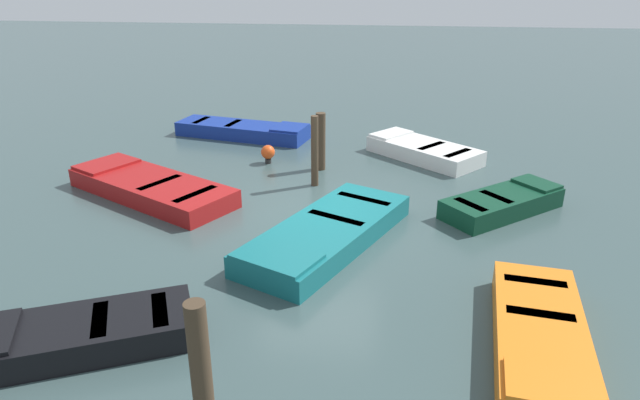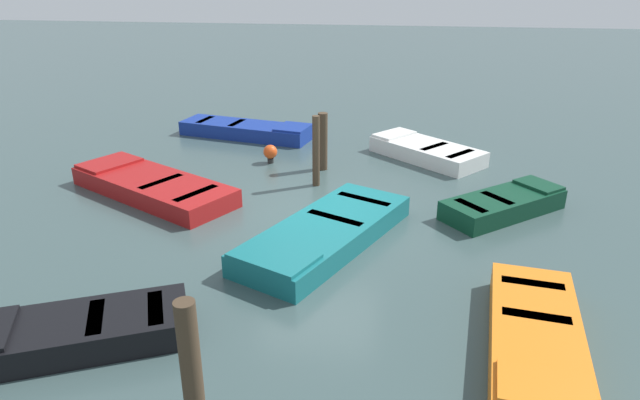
{
  "view_description": "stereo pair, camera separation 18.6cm",
  "coord_description": "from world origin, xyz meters",
  "px_view_note": "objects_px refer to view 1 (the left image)",
  "views": [
    {
      "loc": [
        -10.38,
        -1.36,
        4.73
      ],
      "look_at": [
        0.0,
        0.0,
        0.35
      ],
      "focal_mm": 31.54,
      "sensor_mm": 36.0,
      "label": 1
    },
    {
      "loc": [
        -10.36,
        -1.54,
        4.73
      ],
      "look_at": [
        0.0,
        0.0,
        0.35
      ],
      "focal_mm": 31.54,
      "sensor_mm": 36.0,
      "label": 2
    }
  ],
  "objects_px": {
    "rowboat_teal": "(326,233)",
    "marker_buoy": "(268,153)",
    "mooring_piling_far_right": "(201,375)",
    "mooring_piling_near_left": "(321,142)",
    "rowboat_black": "(83,333)",
    "mooring_piling_center": "(315,151)",
    "rowboat_red": "(150,187)",
    "rowboat_blue": "(243,130)",
    "rowboat_white": "(423,150)",
    "rowboat_dark_green": "(503,203)",
    "rowboat_orange": "(540,336)"
  },
  "relations": [
    {
      "from": "rowboat_orange",
      "to": "rowboat_black",
      "type": "xyz_separation_m",
      "value": [
        -0.72,
        6.02,
        0.0
      ]
    },
    {
      "from": "rowboat_black",
      "to": "rowboat_red",
      "type": "distance_m",
      "value": 5.4
    },
    {
      "from": "mooring_piling_far_right",
      "to": "rowboat_black",
      "type": "bearing_deg",
      "value": 58.23
    },
    {
      "from": "rowboat_teal",
      "to": "mooring_piling_center",
      "type": "bearing_deg",
      "value": -143.1
    },
    {
      "from": "mooring_piling_far_right",
      "to": "mooring_piling_center",
      "type": "relative_size",
      "value": 1.04
    },
    {
      "from": "rowboat_black",
      "to": "rowboat_teal",
      "type": "bearing_deg",
      "value": -154.47
    },
    {
      "from": "rowboat_black",
      "to": "mooring_piling_far_right",
      "type": "relative_size",
      "value": 1.75
    },
    {
      "from": "rowboat_black",
      "to": "rowboat_blue",
      "type": "bearing_deg",
      "value": -112.34
    },
    {
      "from": "rowboat_blue",
      "to": "rowboat_teal",
      "type": "bearing_deg",
      "value": -51.59
    },
    {
      "from": "rowboat_black",
      "to": "mooring_piling_center",
      "type": "distance_m",
      "value": 6.77
    },
    {
      "from": "rowboat_black",
      "to": "mooring_piling_far_right",
      "type": "xyz_separation_m",
      "value": [
        -1.32,
        -2.13,
        0.64
      ]
    },
    {
      "from": "rowboat_red",
      "to": "mooring_piling_far_right",
      "type": "height_order",
      "value": "mooring_piling_far_right"
    },
    {
      "from": "rowboat_orange",
      "to": "rowboat_white",
      "type": "height_order",
      "value": "same"
    },
    {
      "from": "rowboat_teal",
      "to": "rowboat_black",
      "type": "bearing_deg",
      "value": -14.77
    },
    {
      "from": "rowboat_black",
      "to": "marker_buoy",
      "type": "bearing_deg",
      "value": -120.77
    },
    {
      "from": "rowboat_dark_green",
      "to": "marker_buoy",
      "type": "bearing_deg",
      "value": 115.86
    },
    {
      "from": "mooring_piling_near_left",
      "to": "marker_buoy",
      "type": "xyz_separation_m",
      "value": [
        0.28,
        1.4,
        -0.43
      ]
    },
    {
      "from": "rowboat_teal",
      "to": "rowboat_orange",
      "type": "height_order",
      "value": "same"
    },
    {
      "from": "rowboat_teal",
      "to": "rowboat_white",
      "type": "bearing_deg",
      "value": -175.35
    },
    {
      "from": "rowboat_white",
      "to": "mooring_piling_near_left",
      "type": "relative_size",
      "value": 2.15
    },
    {
      "from": "mooring_piling_far_right",
      "to": "mooring_piling_near_left",
      "type": "relative_size",
      "value": 1.2
    },
    {
      "from": "rowboat_white",
      "to": "rowboat_dark_green",
      "type": "relative_size",
      "value": 1.14
    },
    {
      "from": "rowboat_blue",
      "to": "mooring_piling_center",
      "type": "bearing_deg",
      "value": -42.08
    },
    {
      "from": "rowboat_dark_green",
      "to": "marker_buoy",
      "type": "relative_size",
      "value": 5.63
    },
    {
      "from": "rowboat_teal",
      "to": "rowboat_orange",
      "type": "xyz_separation_m",
      "value": [
        -2.71,
        -3.17,
        0.0
      ]
    },
    {
      "from": "rowboat_dark_green",
      "to": "marker_buoy",
      "type": "height_order",
      "value": "marker_buoy"
    },
    {
      "from": "rowboat_orange",
      "to": "mooring_piling_far_right",
      "type": "distance_m",
      "value": 4.44
    },
    {
      "from": "rowboat_red",
      "to": "mooring_piling_near_left",
      "type": "relative_size",
      "value": 2.98
    },
    {
      "from": "rowboat_teal",
      "to": "mooring_piling_far_right",
      "type": "height_order",
      "value": "mooring_piling_far_right"
    },
    {
      "from": "rowboat_teal",
      "to": "marker_buoy",
      "type": "relative_size",
      "value": 8.81
    },
    {
      "from": "rowboat_black",
      "to": "mooring_piling_near_left",
      "type": "height_order",
      "value": "mooring_piling_near_left"
    },
    {
      "from": "rowboat_blue",
      "to": "rowboat_dark_green",
      "type": "distance_m",
      "value": 8.2
    },
    {
      "from": "rowboat_black",
      "to": "rowboat_orange",
      "type": "bearing_deg",
      "value": 162.06
    },
    {
      "from": "rowboat_teal",
      "to": "mooring_piling_center",
      "type": "distance_m",
      "value": 3.05
    },
    {
      "from": "rowboat_red",
      "to": "rowboat_black",
      "type": "bearing_deg",
      "value": 132.62
    },
    {
      "from": "rowboat_orange",
      "to": "marker_buoy",
      "type": "xyz_separation_m",
      "value": [
        7.05,
        5.2,
        0.07
      ]
    },
    {
      "from": "rowboat_blue",
      "to": "rowboat_white",
      "type": "xyz_separation_m",
      "value": [
        -1.31,
        -5.23,
        0.0
      ]
    },
    {
      "from": "rowboat_teal",
      "to": "rowboat_orange",
      "type": "relative_size",
      "value": 1.28
    },
    {
      "from": "rowboat_orange",
      "to": "rowboat_red",
      "type": "distance_m",
      "value": 8.6
    },
    {
      "from": "rowboat_blue",
      "to": "mooring_piling_far_right",
      "type": "distance_m",
      "value": 11.64
    },
    {
      "from": "mooring_piling_far_right",
      "to": "mooring_piling_center",
      "type": "distance_m",
      "value": 7.68
    },
    {
      "from": "rowboat_orange",
      "to": "rowboat_white",
      "type": "relative_size",
      "value": 1.07
    },
    {
      "from": "rowboat_blue",
      "to": "rowboat_red",
      "type": "bearing_deg",
      "value": -88.28
    },
    {
      "from": "rowboat_dark_green",
      "to": "mooring_piling_far_right",
      "type": "height_order",
      "value": "mooring_piling_far_right"
    },
    {
      "from": "rowboat_black",
      "to": "mooring_piling_center",
      "type": "relative_size",
      "value": 1.83
    },
    {
      "from": "marker_buoy",
      "to": "mooring_piling_near_left",
      "type": "bearing_deg",
      "value": -101.33
    },
    {
      "from": "rowboat_teal",
      "to": "rowboat_dark_green",
      "type": "xyz_separation_m",
      "value": [
        1.89,
        -3.44,
        0.0
      ]
    },
    {
      "from": "mooring_piling_far_right",
      "to": "mooring_piling_center",
      "type": "bearing_deg",
      "value": -0.76
    },
    {
      "from": "mooring_piling_far_right",
      "to": "rowboat_teal",
      "type": "bearing_deg",
      "value": -8.66
    },
    {
      "from": "rowboat_dark_green",
      "to": "marker_buoy",
      "type": "distance_m",
      "value": 6.0
    }
  ]
}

